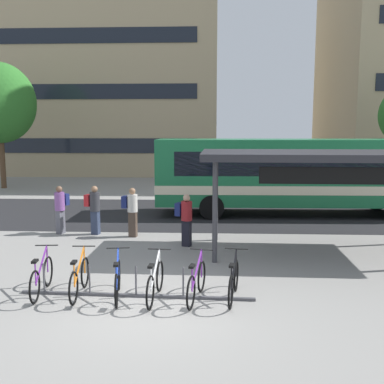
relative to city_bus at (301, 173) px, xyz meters
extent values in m
plane|color=gray|center=(-4.98, -10.10, -1.78)|extent=(200.00, 200.00, 0.00)
cube|color=#232326|center=(-4.98, 0.00, -1.77)|extent=(80.00, 7.20, 0.01)
cube|color=#196B3D|center=(-0.06, 0.00, 0.07)|extent=(12.04, 2.76, 2.70)
cube|color=beige|center=(-0.06, 0.00, -0.58)|extent=(12.06, 2.78, 0.36)
cube|color=black|center=(-0.38, 1.24, 0.48)|extent=(9.84, 0.23, 0.97)
cube|color=black|center=(-0.34, -1.25, 0.48)|extent=(9.84, 0.23, 0.97)
cylinder|color=black|center=(3.64, 1.22, -1.28)|extent=(1.01, 0.32, 1.00)
cylinder|color=black|center=(-3.80, 1.09, -1.28)|extent=(1.01, 0.32, 1.00)
cylinder|color=black|center=(-3.76, -1.22, -1.28)|extent=(1.01, 0.32, 1.00)
cube|color=#47474C|center=(-5.39, -9.57, -1.75)|extent=(5.16, 0.29, 0.06)
cylinder|color=#47474C|center=(-7.45, -9.48, -1.43)|extent=(0.04, 0.04, 0.70)
cylinder|color=#47474C|center=(-6.42, -9.52, -1.43)|extent=(0.04, 0.04, 0.70)
cylinder|color=#47474C|center=(-5.39, -9.57, -1.43)|extent=(0.04, 0.04, 0.70)
cylinder|color=#47474C|center=(-4.36, -9.61, -1.43)|extent=(0.04, 0.04, 0.70)
cylinder|color=#47474C|center=(-3.33, -9.65, -1.43)|extent=(0.04, 0.04, 0.70)
torus|color=black|center=(-7.55, -8.99, -1.42)|extent=(0.11, 0.71, 0.70)
torus|color=black|center=(-7.45, -10.00, -1.42)|extent=(0.11, 0.71, 0.70)
cube|color=#702893|center=(-7.50, -9.47, -1.11)|extent=(0.12, 0.92, 0.58)
cylinder|color=#702893|center=(-7.46, -9.90, -1.16)|extent=(0.03, 0.03, 0.55)
cube|color=black|center=(-7.46, -9.90, -0.90)|extent=(0.12, 0.23, 0.05)
cylinder|color=#702893|center=(-7.54, -9.01, -1.11)|extent=(0.03, 0.03, 0.65)
cylinder|color=black|center=(-7.54, -9.01, -0.80)|extent=(0.52, 0.08, 0.03)
torus|color=black|center=(-6.67, -9.02, -1.42)|extent=(0.08, 0.71, 0.70)
torus|color=black|center=(-6.61, -10.04, -1.42)|extent=(0.08, 0.71, 0.70)
cube|color=orange|center=(-6.64, -9.51, -1.11)|extent=(0.08, 0.92, 0.58)
cylinder|color=orange|center=(-6.62, -9.94, -1.16)|extent=(0.03, 0.03, 0.55)
cube|color=black|center=(-6.62, -9.94, -0.90)|extent=(0.11, 0.23, 0.05)
cylinder|color=orange|center=(-6.67, -9.04, -1.11)|extent=(0.03, 0.03, 0.65)
cylinder|color=black|center=(-6.67, -9.04, -0.80)|extent=(0.52, 0.06, 0.03)
torus|color=black|center=(-5.86, -9.14, -1.42)|extent=(0.16, 0.70, 0.70)
torus|color=black|center=(-5.69, -10.15, -1.42)|extent=(0.16, 0.70, 0.70)
cube|color=#1E3DB2|center=(-5.78, -9.62, -1.11)|extent=(0.18, 0.91, 0.58)
cylinder|color=#1E3DB2|center=(-5.71, -10.05, -1.16)|extent=(0.03, 0.03, 0.55)
cube|color=black|center=(-5.71, -10.05, -0.90)|extent=(0.13, 0.23, 0.05)
cylinder|color=#1E3DB2|center=(-5.85, -9.16, -1.11)|extent=(0.04, 0.04, 0.65)
cylinder|color=black|center=(-5.85, -9.16, -0.80)|extent=(0.52, 0.11, 0.03)
torus|color=black|center=(-4.91, -9.19, -1.42)|extent=(0.10, 0.71, 0.70)
torus|color=black|center=(-4.99, -10.21, -1.42)|extent=(0.10, 0.71, 0.70)
cube|color=silver|center=(-4.95, -9.68, -1.11)|extent=(0.10, 0.92, 0.58)
cylinder|color=silver|center=(-4.98, -10.11, -1.16)|extent=(0.03, 0.03, 0.55)
cube|color=black|center=(-4.98, -10.11, -0.90)|extent=(0.12, 0.23, 0.05)
cylinder|color=silver|center=(-4.92, -9.21, -1.11)|extent=(0.03, 0.03, 0.65)
cylinder|color=black|center=(-4.92, -9.21, -0.80)|extent=(0.52, 0.07, 0.03)
torus|color=black|center=(-3.97, -9.18, -1.42)|extent=(0.18, 0.70, 0.70)
torus|color=black|center=(-4.17, -10.18, -1.42)|extent=(0.18, 0.70, 0.70)
cube|color=#702893|center=(-4.07, -9.66, -1.11)|extent=(0.20, 0.91, 0.58)
cylinder|color=#702893|center=(-4.15, -10.08, -1.16)|extent=(0.04, 0.04, 0.55)
cube|color=black|center=(-4.15, -10.08, -0.90)|extent=(0.14, 0.23, 0.05)
cylinder|color=#702893|center=(-3.98, -9.20, -1.11)|extent=(0.04, 0.04, 0.65)
cylinder|color=black|center=(-3.98, -9.20, -0.80)|extent=(0.52, 0.13, 0.03)
torus|color=black|center=(-3.20, -9.09, -1.42)|extent=(0.16, 0.70, 0.70)
torus|color=black|center=(-3.36, -10.10, -1.42)|extent=(0.16, 0.70, 0.70)
cube|color=black|center=(-3.28, -9.58, -1.11)|extent=(0.18, 0.91, 0.58)
cylinder|color=black|center=(-3.35, -10.00, -1.16)|extent=(0.03, 0.03, 0.55)
cube|color=black|center=(-3.35, -10.00, -0.90)|extent=(0.13, 0.23, 0.05)
cylinder|color=black|center=(-3.20, -9.11, -1.11)|extent=(0.04, 0.04, 0.65)
cylinder|color=black|center=(-3.20, -9.11, -0.80)|extent=(0.52, 0.11, 0.03)
cylinder|color=#38383D|center=(-3.67, -6.98, -0.39)|extent=(0.14, 0.14, 2.78)
cylinder|color=#38383D|center=(-3.63, -4.56, -0.39)|extent=(0.14, 0.14, 2.78)
cube|color=#28282D|center=(-0.45, -5.83, 1.10)|extent=(7.25, 3.35, 0.20)
cube|color=black|center=(-0.48, -7.19, 0.65)|extent=(4.09, 0.16, 0.44)
cube|color=#565660|center=(-9.03, -3.86, -1.36)|extent=(0.29, 0.32, 0.83)
cylinder|color=#7F4C93|center=(-9.03, -3.86, -0.63)|extent=(0.45, 0.45, 0.63)
sphere|color=brown|center=(-9.03, -3.86, -0.21)|extent=(0.22, 0.22, 0.22)
cube|color=navy|center=(-8.93, -3.62, -0.60)|extent=(0.33, 0.27, 0.40)
cube|color=#2D3851|center=(-7.78, -3.92, -1.36)|extent=(0.30, 0.26, 0.82)
cylinder|color=#333338|center=(-7.78, -3.92, -0.63)|extent=(0.42, 0.42, 0.65)
sphere|color=#936B4C|center=(-7.78, -3.92, -0.19)|extent=(0.22, 0.22, 0.22)
cube|color=#B21E23|center=(-8.03, -3.85, -0.59)|extent=(0.25, 0.32, 0.40)
cube|color=black|center=(-4.53, -5.33, -1.37)|extent=(0.32, 0.28, 0.82)
cylinder|color=maroon|center=(-4.53, -5.33, -0.66)|extent=(0.44, 0.44, 0.60)
sphere|color=tan|center=(-4.53, -5.33, -0.25)|extent=(0.22, 0.22, 0.22)
cube|color=navy|center=(-4.77, -5.23, -0.63)|extent=(0.27, 0.33, 0.40)
cube|color=#47382D|center=(-6.43, -4.20, -1.35)|extent=(0.29, 0.24, 0.86)
cylinder|color=beige|center=(-6.43, -4.20, -0.62)|extent=(0.39, 0.39, 0.60)
sphere|color=#936B4C|center=(-6.43, -4.20, -0.21)|extent=(0.22, 0.22, 0.22)
cube|color=navy|center=(-6.68, -4.15, -0.59)|extent=(0.23, 0.31, 0.40)
cylinder|color=brown|center=(-16.63, 7.73, -0.21)|extent=(0.32, 0.32, 3.14)
cube|color=tan|center=(-15.36, 20.50, 6.17)|extent=(23.83, 12.98, 15.89)
cube|color=black|center=(-15.36, 13.98, 0.61)|extent=(20.97, 0.06, 1.10)
cube|color=black|center=(-15.36, 13.98, 4.58)|extent=(20.97, 0.06, 1.10)
cube|color=black|center=(-15.36, 13.98, 8.56)|extent=(20.97, 0.06, 1.10)
camera|label=1|loc=(-3.76, -18.63, 1.85)|focal=41.03mm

